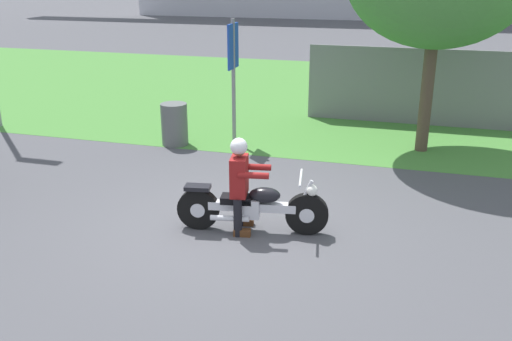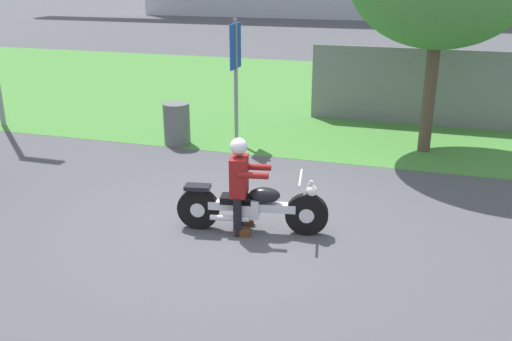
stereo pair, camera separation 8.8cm
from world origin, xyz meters
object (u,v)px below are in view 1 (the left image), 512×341
sign_banner (233,62)px  motorcycle_lead (253,207)px  rider_lead (240,178)px  trash_can (174,124)px

sign_banner → motorcycle_lead: bearing=-68.3°
motorcycle_lead → rider_lead: (-0.17, -0.03, 0.43)m
motorcycle_lead → trash_can: (-2.76, 3.54, 0.07)m
motorcycle_lead → rider_lead: size_ratio=1.55×
rider_lead → trash_can: (-2.60, 3.57, -0.36)m
motorcycle_lead → rider_lead: 0.46m
rider_lead → sign_banner: 4.35m
rider_lead → trash_can: 4.43m
motorcycle_lead → sign_banner: 4.50m
rider_lead → sign_banner: bearing=100.0°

